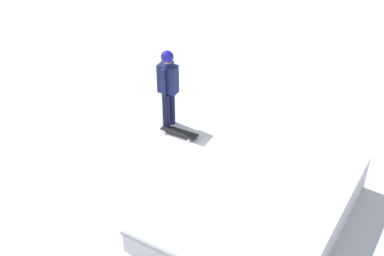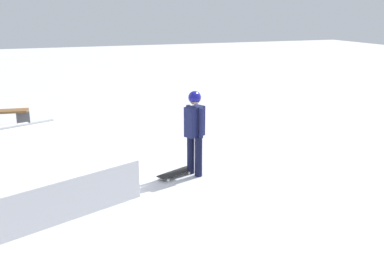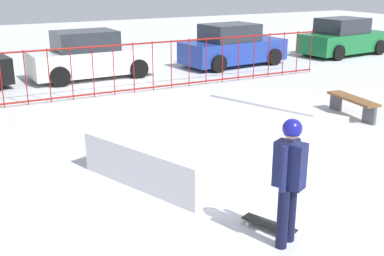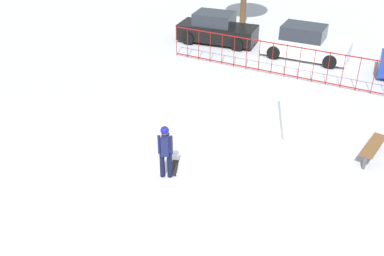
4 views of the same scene
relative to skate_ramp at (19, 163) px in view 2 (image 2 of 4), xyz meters
The scene contains 4 objects.
ground_plane 1.66m from the skate_ramp, 66.00° to the right, with size 60.00×60.00×0.00m, color silver.
skate_ramp is the anchor object (origin of this frame).
skater 3.54m from the skate_ramp, 106.56° to the right, with size 0.41×0.44×1.73m.
skateboard 3.09m from the skate_ramp, 108.04° to the right, with size 0.50×0.81×0.09m.
Camera 2 is at (-9.04, 0.89, 3.24)m, focal length 38.80 mm.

